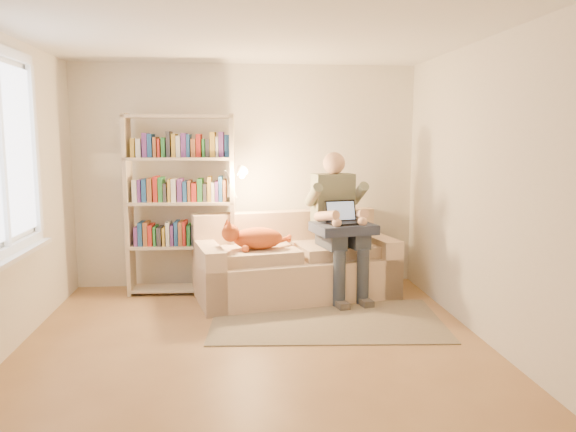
{
  "coord_description": "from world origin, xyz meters",
  "views": [
    {
      "loc": [
        -0.17,
        -4.41,
        1.77
      ],
      "look_at": [
        0.37,
        1.0,
        1.0
      ],
      "focal_mm": 35.0,
      "sensor_mm": 36.0,
      "label": 1
    }
  ],
  "objects": [
    {
      "name": "floor",
      "position": [
        0.0,
        0.0,
        0.0
      ],
      "size": [
        4.5,
        4.5,
        0.0
      ],
      "primitive_type": "plane",
      "color": "olive",
      "rests_on": "ground"
    },
    {
      "name": "ceiling",
      "position": [
        0.0,
        0.0,
        2.6
      ],
      "size": [
        4.0,
        4.5,
        0.02
      ],
      "primitive_type": "cube",
      "color": "white",
      "rests_on": "wall_back"
    },
    {
      "name": "wall_right",
      "position": [
        2.0,
        0.0,
        1.3
      ],
      "size": [
        0.02,
        4.5,
        2.6
      ],
      "primitive_type": "cube",
      "color": "silver",
      "rests_on": "floor"
    },
    {
      "name": "wall_back",
      "position": [
        0.0,
        2.25,
        1.3
      ],
      "size": [
        4.0,
        0.02,
        2.6
      ],
      "primitive_type": "cube",
      "color": "silver",
      "rests_on": "floor"
    },
    {
      "name": "wall_front",
      "position": [
        0.0,
        -2.25,
        1.3
      ],
      "size": [
        4.0,
        0.02,
        2.6
      ],
      "primitive_type": "cube",
      "color": "silver",
      "rests_on": "floor"
    },
    {
      "name": "window",
      "position": [
        -1.95,
        0.2,
        1.38
      ],
      "size": [
        0.12,
        1.52,
        1.69
      ],
      "color": "white",
      "rests_on": "wall_left"
    },
    {
      "name": "sofa",
      "position": [
        0.51,
        1.67,
        0.33
      ],
      "size": [
        2.3,
        1.38,
        0.91
      ],
      "rotation": [
        0.0,
        0.0,
        0.2
      ],
      "color": "beige",
      "rests_on": "floor"
    },
    {
      "name": "person",
      "position": [
        0.98,
        1.6,
        0.89
      ],
      "size": [
        0.57,
        0.78,
        1.6
      ],
      "rotation": [
        0.0,
        0.0,
        0.2
      ],
      "color": "slate",
      "rests_on": "sofa"
    },
    {
      "name": "cat",
      "position": [
        0.02,
        1.43,
        0.71
      ],
      "size": [
        0.77,
        0.39,
        0.29
      ],
      "rotation": [
        0.0,
        0.0,
        0.2
      ],
      "color": "orange",
      "rests_on": "sofa"
    },
    {
      "name": "blanket",
      "position": [
        1.07,
        1.45,
        0.79
      ],
      "size": [
        0.71,
        0.62,
        0.1
      ],
      "primitive_type": "cube",
      "rotation": [
        0.0,
        0.0,
        0.2
      ],
      "color": "#272E44",
      "rests_on": "person"
    },
    {
      "name": "laptop",
      "position": [
        1.06,
        1.46,
        0.91
      ],
      "size": [
        0.4,
        0.35,
        0.3
      ],
      "rotation": [
        0.0,
        0.0,
        0.2
      ],
      "color": "black",
      "rests_on": "blanket"
    },
    {
      "name": "bookshelf",
      "position": [
        -0.74,
        1.9,
        1.11
      ],
      "size": [
        1.33,
        0.43,
        2.02
      ],
      "rotation": [
        0.0,
        0.0,
        -0.05
      ],
      "color": "beige",
      "rests_on": "floor"
    },
    {
      "name": "rug",
      "position": [
        0.72,
        0.76,
        0.01
      ],
      "size": [
        2.3,
        1.47,
        0.01
      ],
      "primitive_type": "cube",
      "rotation": [
        0.0,
        0.0,
        -0.08
      ],
      "color": "gray",
      "rests_on": "floor"
    }
  ]
}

